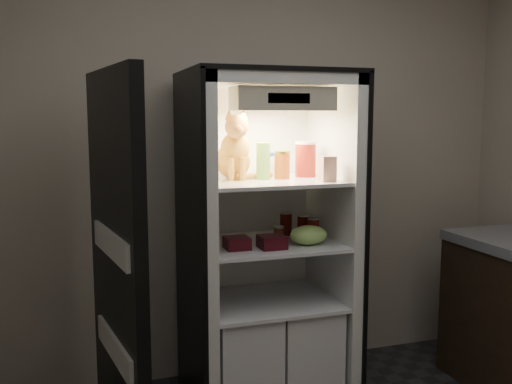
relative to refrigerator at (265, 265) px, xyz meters
The scene contains 16 objects.
room_shell 1.61m from the refrigerator, 90.00° to the right, with size 3.60×3.60×3.60m.
refrigerator is the anchor object (origin of this frame).
fridge_door 0.90m from the refrigerator, 160.69° to the right, with size 0.19×0.87×1.85m.
tabby_cat 0.66m from the refrigerator, behind, with size 0.32×0.37×0.38m.
parmesan_shaker 0.60m from the refrigerator, 117.02° to the right, with size 0.08×0.08×0.20m.
mayo_tub 0.58m from the refrigerator, 55.18° to the left, with size 0.10×0.10×0.14m.
salsa_jar 0.58m from the refrigerator, 37.30° to the right, with size 0.09×0.09×0.15m.
pepper_jar 0.65m from the refrigerator, ahead, with size 0.12×0.12×0.20m.
cream_carton 0.67m from the refrigerator, 44.13° to the right, with size 0.08×0.08×0.13m, color white.
soda_can_a 0.28m from the refrigerator, 26.19° to the left, with size 0.07×0.07×0.13m.
soda_can_b 0.31m from the refrigerator, ahead, with size 0.07×0.07×0.13m.
soda_can_c 0.35m from the refrigerator, 22.42° to the right, with size 0.07×0.07×0.12m.
condiment_jar 0.21m from the refrigerator, 41.92° to the right, with size 0.06×0.06×0.08m.
grape_bag 0.34m from the refrigerator, 46.57° to the right, with size 0.21×0.15×0.10m, color #93CE60.
berry_box_left 0.33m from the refrigerator, 140.85° to the right, with size 0.13×0.13×0.06m, color #470B12.
berry_box_right 0.28m from the refrigerator, 99.09° to the right, with size 0.13×0.13×0.07m, color #470B12.
Camera 1 is at (-1.04, -1.61, 1.63)m, focal length 40.00 mm.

